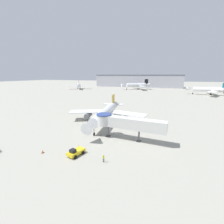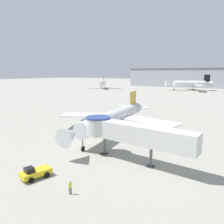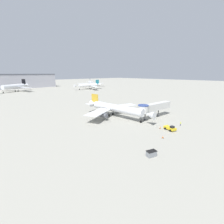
{
  "view_description": "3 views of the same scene",
  "coord_description": "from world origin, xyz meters",
  "px_view_note": "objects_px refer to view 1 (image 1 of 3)",
  "views": [
    {
      "loc": [
        18.47,
        -45.76,
        16.59
      ],
      "look_at": [
        1.94,
        1.56,
        4.23
      ],
      "focal_mm": 24.0,
      "sensor_mm": 36.0,
      "label": 1
    },
    {
      "loc": [
        24.32,
        -38.39,
        13.64
      ],
      "look_at": [
        0.31,
        0.08,
        5.38
      ],
      "focal_mm": 35.0,
      "sensor_mm": 36.0,
      "label": 2
    },
    {
      "loc": [
        -43.11,
        -41.95,
        17.94
      ],
      "look_at": [
        -6.36,
        -1.96,
        3.85
      ],
      "focal_mm": 24.0,
      "sensor_mm": 36.0,
      "label": 3
    }
  ],
  "objects_px": {
    "ground_crew_marshaller": "(104,158)",
    "background_jet_teal_tail": "(209,90)",
    "pushback_tug_yellow": "(76,152)",
    "main_airplane": "(106,112)",
    "traffic_cone_near_nose": "(79,147)",
    "background_jet_black_tail": "(137,85)",
    "traffic_cone_apron_front": "(43,151)",
    "background_jet_red_tail": "(79,85)",
    "jet_bridge": "(124,122)"
  },
  "relations": [
    {
      "from": "background_jet_black_tail",
      "to": "ground_crew_marshaller",
      "type": "bearing_deg",
      "value": -24.24
    },
    {
      "from": "pushback_tug_yellow",
      "to": "background_jet_teal_tail",
      "type": "relative_size",
      "value": 0.12
    },
    {
      "from": "traffic_cone_apron_front",
      "to": "jet_bridge",
      "type": "bearing_deg",
      "value": 41.37
    },
    {
      "from": "main_airplane",
      "to": "ground_crew_marshaller",
      "type": "relative_size",
      "value": 20.3
    },
    {
      "from": "ground_crew_marshaller",
      "to": "traffic_cone_apron_front",
      "type": "bearing_deg",
      "value": 154.18
    },
    {
      "from": "pushback_tug_yellow",
      "to": "ground_crew_marshaller",
      "type": "distance_m",
      "value": 6.64
    },
    {
      "from": "traffic_cone_near_nose",
      "to": "background_jet_black_tail",
      "type": "height_order",
      "value": "background_jet_black_tail"
    },
    {
      "from": "traffic_cone_apron_front",
      "to": "background_jet_black_tail",
      "type": "relative_size",
      "value": 0.03
    },
    {
      "from": "ground_crew_marshaller",
      "to": "main_airplane",
      "type": "bearing_deg",
      "value": 80.29
    },
    {
      "from": "main_airplane",
      "to": "pushback_tug_yellow",
      "type": "distance_m",
      "value": 23.79
    },
    {
      "from": "main_airplane",
      "to": "jet_bridge",
      "type": "distance_m",
      "value": 15.55
    },
    {
      "from": "traffic_cone_near_nose",
      "to": "background_jet_teal_tail",
      "type": "bearing_deg",
      "value": 66.21
    },
    {
      "from": "main_airplane",
      "to": "background_jet_teal_tail",
      "type": "distance_m",
      "value": 114.61
    },
    {
      "from": "background_jet_black_tail",
      "to": "background_jet_red_tail",
      "type": "bearing_deg",
      "value": -106.25
    },
    {
      "from": "jet_bridge",
      "to": "background_jet_red_tail",
      "type": "relative_size",
      "value": 0.7
    },
    {
      "from": "jet_bridge",
      "to": "main_airplane",
      "type": "bearing_deg",
      "value": 134.17
    },
    {
      "from": "traffic_cone_apron_front",
      "to": "background_jet_black_tail",
      "type": "xyz_separation_m",
      "value": [
        -7.51,
        157.0,
        4.82
      ]
    },
    {
      "from": "traffic_cone_near_nose",
      "to": "background_jet_black_tail",
      "type": "distance_m",
      "value": 153.21
    },
    {
      "from": "ground_crew_marshaller",
      "to": "background_jet_red_tail",
      "type": "bearing_deg",
      "value": 92.74
    },
    {
      "from": "jet_bridge",
      "to": "background_jet_teal_tail",
      "type": "height_order",
      "value": "background_jet_teal_tail"
    },
    {
      "from": "ground_crew_marshaller",
      "to": "background_jet_teal_tail",
      "type": "bearing_deg",
      "value": 39.59
    },
    {
      "from": "background_jet_black_tail",
      "to": "background_jet_red_tail",
      "type": "height_order",
      "value": "background_jet_black_tail"
    },
    {
      "from": "traffic_cone_near_nose",
      "to": "ground_crew_marshaller",
      "type": "height_order",
      "value": "ground_crew_marshaller"
    },
    {
      "from": "traffic_cone_near_nose",
      "to": "background_jet_red_tail",
      "type": "height_order",
      "value": "background_jet_red_tail"
    },
    {
      "from": "pushback_tug_yellow",
      "to": "background_jet_black_tail",
      "type": "relative_size",
      "value": 0.13
    },
    {
      "from": "pushback_tug_yellow",
      "to": "ground_crew_marshaller",
      "type": "relative_size",
      "value": 2.57
    },
    {
      "from": "jet_bridge",
      "to": "pushback_tug_yellow",
      "type": "distance_m",
      "value": 14.33
    },
    {
      "from": "jet_bridge",
      "to": "background_jet_red_tail",
      "type": "xyz_separation_m",
      "value": [
        -89.74,
        124.75,
        0.01
      ]
    },
    {
      "from": "traffic_cone_near_nose",
      "to": "background_jet_red_tail",
      "type": "relative_size",
      "value": 0.03
    },
    {
      "from": "background_jet_red_tail",
      "to": "traffic_cone_near_nose",
      "type": "bearing_deg",
      "value": -90.9
    },
    {
      "from": "traffic_cone_apron_front",
      "to": "traffic_cone_near_nose",
      "type": "bearing_deg",
      "value": 35.42
    },
    {
      "from": "ground_crew_marshaller",
      "to": "background_jet_red_tail",
      "type": "relative_size",
      "value": 0.06
    },
    {
      "from": "ground_crew_marshaller",
      "to": "background_jet_teal_tail",
      "type": "xyz_separation_m",
      "value": [
        45.77,
        124.67,
        3.7
      ]
    },
    {
      "from": "jet_bridge",
      "to": "ground_crew_marshaller",
      "type": "height_order",
      "value": "jet_bridge"
    },
    {
      "from": "background_jet_teal_tail",
      "to": "pushback_tug_yellow",
      "type": "bearing_deg",
      "value": -15.29
    },
    {
      "from": "traffic_cone_apron_front",
      "to": "background_jet_teal_tail",
      "type": "bearing_deg",
      "value": 64.58
    },
    {
      "from": "traffic_cone_near_nose",
      "to": "ground_crew_marshaller",
      "type": "bearing_deg",
      "value": -23.86
    },
    {
      "from": "ground_crew_marshaller",
      "to": "background_jet_black_tail",
      "type": "bearing_deg",
      "value": 67.6
    },
    {
      "from": "main_airplane",
      "to": "background_jet_red_tail",
      "type": "bearing_deg",
      "value": 118.99
    },
    {
      "from": "traffic_cone_near_nose",
      "to": "main_airplane",
      "type": "bearing_deg",
      "value": 93.62
    },
    {
      "from": "pushback_tug_yellow",
      "to": "traffic_cone_apron_front",
      "type": "relative_size",
      "value": 5.0
    },
    {
      "from": "traffic_cone_near_nose",
      "to": "jet_bridge",
      "type": "bearing_deg",
      "value": 45.14
    },
    {
      "from": "pushback_tug_yellow",
      "to": "main_airplane",
      "type": "bearing_deg",
      "value": 110.86
    },
    {
      "from": "ground_crew_marshaller",
      "to": "background_jet_black_tail",
      "type": "xyz_separation_m",
      "value": [
        -21.51,
        155.91,
        4.29
      ]
    },
    {
      "from": "background_jet_black_tail",
      "to": "jet_bridge",
      "type": "bearing_deg",
      "value": -23.23
    },
    {
      "from": "background_jet_black_tail",
      "to": "pushback_tug_yellow",
      "type": "bearing_deg",
      "value": -26.62
    },
    {
      "from": "pushback_tug_yellow",
      "to": "traffic_cone_apron_front",
      "type": "distance_m",
      "value": 7.55
    },
    {
      "from": "background_jet_teal_tail",
      "to": "background_jet_red_tail",
      "type": "height_order",
      "value": "background_jet_teal_tail"
    },
    {
      "from": "traffic_cone_apron_front",
      "to": "background_jet_red_tail",
      "type": "height_order",
      "value": "background_jet_red_tail"
    },
    {
      "from": "traffic_cone_apron_front",
      "to": "background_jet_black_tail",
      "type": "distance_m",
      "value": 157.25
    }
  ]
}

